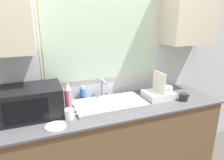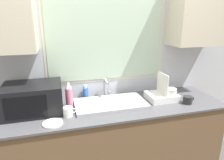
# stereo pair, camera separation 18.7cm
# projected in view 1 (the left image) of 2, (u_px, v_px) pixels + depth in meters

# --- Properties ---
(countertop) EXTENTS (2.22, 0.66, 0.94)m
(countertop) POSITION_uv_depth(u_px,v_px,m) (114.00, 145.00, 2.14)
(countertop) COLOR brown
(countertop) RESTS_ON ground_plane
(wall_back) EXTENTS (6.00, 0.38, 2.60)m
(wall_back) POSITION_uv_depth(u_px,v_px,m) (104.00, 51.00, 2.12)
(wall_back) COLOR silver
(wall_back) RESTS_ON ground_plane
(sink_basin) EXTENTS (0.71, 0.39, 0.03)m
(sink_basin) POSITION_uv_depth(u_px,v_px,m) (110.00, 103.00, 2.01)
(sink_basin) COLOR #9EA0A5
(sink_basin) RESTS_ON countertop
(faucet) EXTENTS (0.08, 0.15, 0.21)m
(faucet) POSITION_uv_depth(u_px,v_px,m) (103.00, 87.00, 2.16)
(faucet) COLOR #99999E
(faucet) RESTS_ON countertop
(microwave) EXTENTS (0.51, 0.38, 0.27)m
(microwave) POSITION_uv_depth(u_px,v_px,m) (32.00, 102.00, 1.76)
(microwave) COLOR black
(microwave) RESTS_ON countertop
(dish_rack) EXTENTS (0.30, 0.25, 0.29)m
(dish_rack) POSITION_uv_depth(u_px,v_px,m) (159.00, 93.00, 2.17)
(dish_rack) COLOR white
(dish_rack) RESTS_ON countertop
(spray_bottle) EXTENTS (0.07, 0.07, 0.27)m
(spray_bottle) POSITION_uv_depth(u_px,v_px,m) (68.00, 97.00, 1.88)
(spray_bottle) COLOR #D8728C
(spray_bottle) RESTS_ON countertop
(soap_bottle) EXTENTS (0.06, 0.06, 0.15)m
(soap_bottle) POSITION_uv_depth(u_px,v_px,m) (83.00, 93.00, 2.13)
(soap_bottle) COLOR blue
(soap_bottle) RESTS_ON countertop
(mug_near_sink) EXTENTS (0.12, 0.09, 0.09)m
(mug_near_sink) POSITION_uv_depth(u_px,v_px,m) (70.00, 114.00, 1.73)
(mug_near_sink) COLOR white
(mug_near_sink) RESTS_ON countertop
(mug_by_rack) EXTENTS (0.12, 0.09, 0.08)m
(mug_by_rack) POSITION_uv_depth(u_px,v_px,m) (184.00, 97.00, 2.11)
(mug_by_rack) COLOR #262628
(mug_by_rack) RESTS_ON countertop
(small_plate) EXTENTS (0.17, 0.17, 0.01)m
(small_plate) POSITION_uv_depth(u_px,v_px,m) (56.00, 126.00, 1.60)
(small_plate) COLOR silver
(small_plate) RESTS_ON countertop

